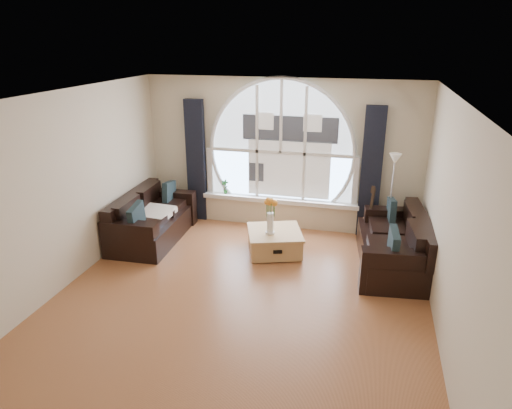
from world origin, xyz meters
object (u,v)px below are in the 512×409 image
coffee_chest (275,241)px  sofa_left (153,218)px  guitar (371,214)px  potted_plant (225,187)px  sofa_right (394,243)px  floor_lamp (391,201)px  vase_flowers (270,211)px

coffee_chest → sofa_left: bearing=161.3°
guitar → potted_plant: bearing=-162.6°
sofa_right → potted_plant: size_ratio=7.00×
sofa_right → floor_lamp: (-0.07, 0.77, 0.40)m
sofa_right → potted_plant: (-3.07, 1.15, 0.28)m
sofa_right → guitar: guitar is taller
coffee_chest → potted_plant: size_ratio=3.15×
sofa_left → potted_plant: 1.51m
sofa_left → vase_flowers: bearing=-5.0°
coffee_chest → floor_lamp: size_ratio=0.53×
guitar → floor_lamp: bearing=19.6°
guitar → coffee_chest: bearing=-127.8°
sofa_left → coffee_chest: 2.18m
floor_lamp → potted_plant: size_ratio=5.93×
sofa_left → vase_flowers: (2.11, -0.10, 0.37)m
coffee_chest → guitar: size_ratio=0.80×
sofa_left → floor_lamp: 4.05m
floor_lamp → sofa_right: bearing=-84.7°
vase_flowers → guitar: 1.79m
sofa_left → coffee_chest: (2.17, -0.00, -0.19)m
sofa_left → sofa_right: sofa_right is taller
vase_flowers → potted_plant: (-1.15, 1.23, -0.08)m
sofa_left → potted_plant: (0.96, 1.12, 0.28)m
coffee_chest → potted_plant: (-1.21, 1.13, 0.48)m
floor_lamp → guitar: 0.40m
sofa_right → guitar: 0.89m
sofa_right → potted_plant: same height
vase_flowers → guitar: size_ratio=0.66×
potted_plant → coffee_chest: bearing=-43.1°
floor_lamp → sofa_left: bearing=-169.4°
floor_lamp → potted_plant: 3.03m
sofa_left → guitar: size_ratio=1.73×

